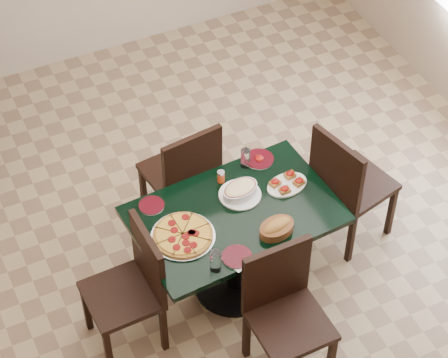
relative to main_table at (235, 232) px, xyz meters
name	(u,v)px	position (x,y,z in m)	size (l,w,h in m)	color
floor	(222,267)	(0.00, 0.18, -0.57)	(5.50, 5.50, 0.00)	#937B55
main_table	(235,232)	(0.00, 0.00, 0.00)	(1.35, 0.91, 0.75)	black
chair_far	(185,172)	(-0.07, 0.66, -0.02)	(0.50, 0.50, 0.97)	black
chair_near	(284,306)	(0.02, -0.64, -0.03)	(0.45, 0.45, 0.96)	black
chair_right	(346,182)	(0.89, 0.08, 0.00)	(0.56, 0.56, 1.00)	black
chair_left	(134,283)	(-0.74, -0.08, -0.04)	(0.45, 0.45, 0.94)	black
pepperoni_pizza	(183,235)	(-0.38, -0.04, 0.20)	(0.40, 0.40, 0.04)	silver
lasagna_casserole	(240,190)	(0.10, 0.12, 0.23)	(0.28, 0.28, 0.09)	silver
bread_basket	(277,228)	(0.16, -0.26, 0.22)	(0.26, 0.20, 0.10)	brown
bruschetta_platter	(287,183)	(0.41, 0.07, 0.21)	(0.31, 0.24, 0.05)	silver
side_plate_near	(237,257)	(-0.15, -0.34, 0.19)	(0.19, 0.19, 0.02)	silver
side_plate_far_r	(259,159)	(0.36, 0.36, 0.19)	(0.20, 0.20, 0.03)	silver
side_plate_far_l	(152,206)	(-0.46, 0.28, 0.19)	(0.16, 0.16, 0.02)	silver
napkin_setting	(239,258)	(-0.14, -0.35, 0.18)	(0.20, 0.20, 0.01)	white
water_glass_a	(245,158)	(0.25, 0.35, 0.25)	(0.06, 0.06, 0.14)	white
water_glass_b	(216,261)	(-0.30, -0.36, 0.26)	(0.07, 0.07, 0.15)	white
pepper_shaker	(221,176)	(0.04, 0.29, 0.23)	(0.05, 0.05, 0.09)	red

